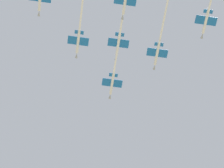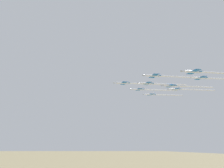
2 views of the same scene
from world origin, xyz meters
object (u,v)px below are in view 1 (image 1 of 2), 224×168
(jet_port_inner, at_px, (80,23))
(jet_starboard_inner, at_px, (161,33))
(jet_lead, at_px, (114,69))
(jet_center_rear, at_px, (211,1))
(jet_port_outer, at_px, (121,26))

(jet_port_inner, relative_size, jet_starboard_inner, 0.95)
(jet_lead, height_order, jet_starboard_inner, jet_lead)
(jet_port_inner, distance_m, jet_center_rear, 57.07)
(jet_port_inner, xyz_separation_m, jet_starboard_inner, (32.82, 14.96, -1.74))
(jet_port_inner, bearing_deg, jet_port_outer, -3.76)
(jet_starboard_inner, height_order, jet_port_outer, jet_port_outer)
(jet_port_inner, height_order, jet_center_rear, jet_port_inner)
(jet_port_outer, bearing_deg, jet_port_inner, 176.24)
(jet_port_inner, distance_m, jet_starboard_inner, 36.11)
(jet_port_outer, height_order, jet_center_rear, jet_port_outer)
(jet_port_inner, xyz_separation_m, jet_port_outer, (16.73, 6.82, -0.76))
(jet_center_rear, bearing_deg, jet_port_inner, 161.58)
(jet_lead, height_order, jet_port_inner, jet_port_inner)
(jet_lead, distance_m, jet_center_rear, 52.08)
(jet_port_outer, bearing_deg, jet_starboard_inner, 0.92)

